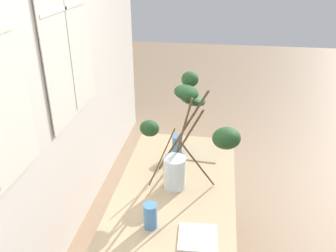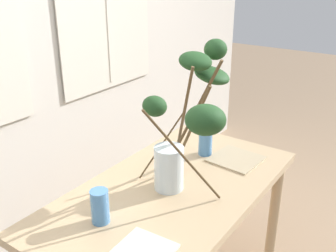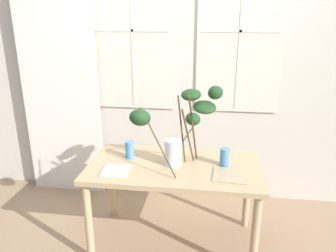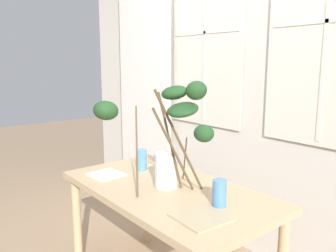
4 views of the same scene
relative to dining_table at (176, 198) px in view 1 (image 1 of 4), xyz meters
The scene contains 7 objects.
back_wall_with_windows 1.16m from the dining_table, 90.00° to the left, with size 4.70×0.14×2.69m.
dining_table is the anchor object (origin of this frame).
vase_with_branches 0.44m from the dining_table, 41.81° to the right, with size 0.69×0.68×0.68m.
drinking_glass_blue_left 0.43m from the dining_table, 166.90° to the left, with size 0.08×0.08×0.15m, color #4C84BC.
drinking_glass_blue_right 0.43m from the dining_table, ahead, with size 0.08×0.08×0.15m, color #4C84BC.
plate_square_left 0.48m from the dining_table, 158.63° to the right, with size 0.20×0.20×0.01m, color silver.
plate_square_right 0.47m from the dining_table, 16.23° to the right, with size 0.25×0.25×0.01m, color tan.
Camera 1 is at (-1.84, -0.23, 2.07)m, focal length 37.85 mm.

